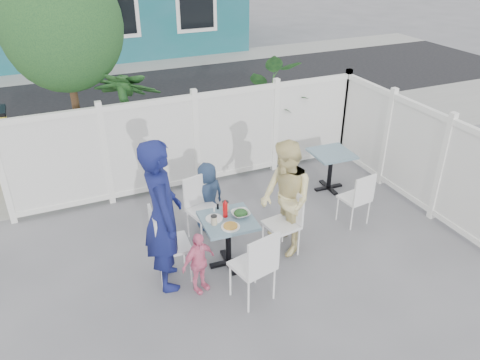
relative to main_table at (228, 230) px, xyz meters
name	(u,v)px	position (x,y,z in m)	size (l,w,h in m)	color
ground	(252,268)	(0.24, -0.21, -0.53)	(80.00, 80.00, 0.00)	slate
near_sidewalk	(170,153)	(0.24, 3.59, -0.53)	(24.00, 2.60, 0.01)	gray
street	(130,98)	(0.24, 7.29, -0.53)	(24.00, 5.00, 0.01)	black
far_sidewalk	(109,68)	(0.24, 10.39, -0.53)	(24.00, 1.60, 0.01)	gray
fence_back	(196,142)	(0.34, 2.19, 0.25)	(5.86, 0.08, 1.60)	white
fence_right	(412,155)	(3.24, 0.39, 0.25)	(0.08, 3.66, 1.60)	white
tree	(62,26)	(-1.36, 3.09, 2.06)	(1.80, 1.62, 3.59)	#382316
potted_shrub_a	(132,125)	(-0.55, 2.89, 0.43)	(1.08, 1.08, 1.94)	#173B1F
potted_shrub_b	(267,113)	(1.92, 2.79, 0.33)	(1.55, 1.35, 1.73)	#173B1F
main_table	(228,230)	(0.00, 0.00, 0.00)	(0.69, 0.69, 0.69)	slate
spare_table	(331,161)	(2.31, 1.18, -0.02)	(0.66, 0.66, 0.67)	slate
chair_left	(164,240)	(-0.80, 0.06, 0.03)	(0.46, 0.47, 0.98)	white
chair_right	(286,218)	(0.81, -0.04, -0.01)	(0.45, 0.46, 0.91)	white
chair_back	(201,203)	(-0.09, 0.74, 0.00)	(0.50, 0.49, 0.92)	white
chair_near	(257,263)	(0.03, -0.77, 0.03)	(0.52, 0.51, 0.96)	white
chair_spare	(359,196)	(2.07, 0.10, -0.04)	(0.42, 0.41, 0.84)	white
man	(163,216)	(-0.81, 0.00, 0.42)	(0.70, 0.46, 1.91)	navy
woman	(286,199)	(0.81, 0.00, 0.26)	(0.77, 0.60, 1.58)	#E6C748
boy	(208,196)	(0.07, 0.93, -0.02)	(0.50, 0.32, 1.02)	navy
toddler	(199,263)	(-0.51, -0.32, -0.13)	(0.47, 0.20, 0.81)	pink
plate_main	(231,227)	(-0.04, -0.18, 0.16)	(0.23, 0.23, 0.01)	white
plate_side	(214,219)	(-0.16, 0.07, 0.16)	(0.22, 0.22, 0.01)	white
salad_bowl	(241,214)	(0.18, 0.01, 0.18)	(0.23, 0.23, 0.06)	white
coffee_cup_a	(214,220)	(-0.20, -0.03, 0.21)	(0.07, 0.07, 0.11)	beige
coffee_cup_b	(225,207)	(0.05, 0.20, 0.22)	(0.08, 0.08, 0.12)	beige
ketchup_bottle	(225,210)	(-0.01, 0.07, 0.25)	(0.06, 0.06, 0.20)	#B90C0F
salt_shaker	(214,209)	(-0.09, 0.24, 0.19)	(0.03, 0.03, 0.06)	white
pepper_shaker	(218,207)	(-0.03, 0.28, 0.19)	(0.03, 0.03, 0.07)	black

